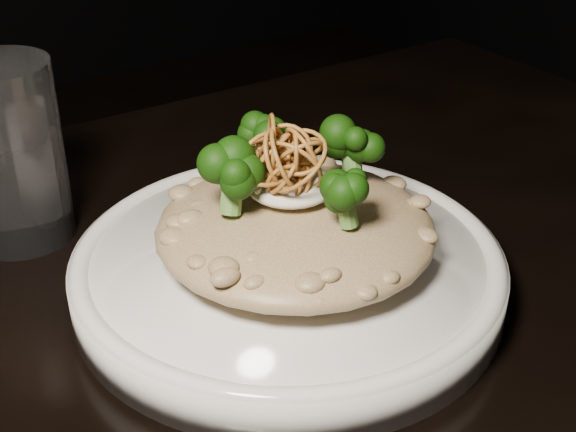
{
  "coord_description": "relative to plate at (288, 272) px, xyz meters",
  "views": [
    {
      "loc": [
        -0.14,
        -0.28,
        1.05
      ],
      "look_at": [
        0.09,
        0.07,
        0.81
      ],
      "focal_mm": 50.0,
      "sensor_mm": 36.0,
      "label": 1
    }
  ],
  "objects": [
    {
      "name": "drinking_glass",
      "position": [
        -0.12,
        0.16,
        0.05
      ],
      "size": [
        0.09,
        0.09,
        0.13
      ],
      "primitive_type": "cylinder",
      "rotation": [
        0.0,
        0.0,
        0.22
      ],
      "color": "silver",
      "rests_on": "table"
    },
    {
      "name": "risotto",
      "position": [
        0.0,
        -0.0,
        0.03
      ],
      "size": [
        0.17,
        0.17,
        0.04
      ],
      "primitive_type": "ellipsoid",
      "color": "brown",
      "rests_on": "plate"
    },
    {
      "name": "shallots",
      "position": [
        -0.0,
        0.0,
        0.09
      ],
      "size": [
        0.06,
        0.06,
        0.04
      ],
      "primitive_type": null,
      "color": "brown",
      "rests_on": "cheese"
    },
    {
      "name": "plate",
      "position": [
        0.0,
        0.0,
        0.0
      ],
      "size": [
        0.27,
        0.27,
        0.03
      ],
      "primitive_type": "cylinder",
      "color": "white",
      "rests_on": "table"
    },
    {
      "name": "broccoli",
      "position": [
        0.01,
        -0.0,
        0.07
      ],
      "size": [
        0.13,
        0.13,
        0.05
      ],
      "primitive_type": null,
      "color": "black",
      "rests_on": "risotto"
    },
    {
      "name": "cheese",
      "position": [
        0.0,
        0.0,
        0.06
      ],
      "size": [
        0.05,
        0.05,
        0.02
      ],
      "primitive_type": "ellipsoid",
      "color": "silver",
      "rests_on": "risotto"
    }
  ]
}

